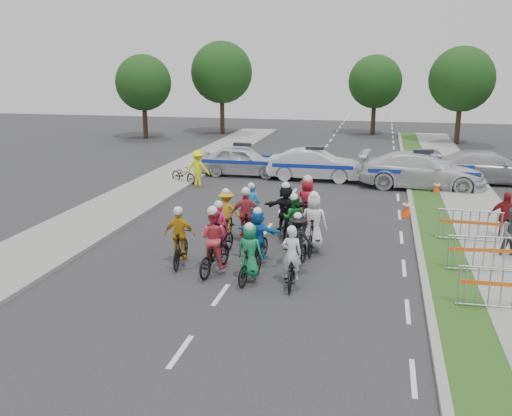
% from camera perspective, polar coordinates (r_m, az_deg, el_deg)
% --- Properties ---
extents(ground, '(90.00, 90.00, 0.00)m').
position_cam_1_polar(ground, '(14.66, -3.53, -8.67)').
color(ground, '#28282B').
rests_on(ground, ground).
extents(curb_right, '(0.20, 60.00, 0.12)m').
position_cam_1_polar(curb_right, '(18.87, 15.94, -3.67)').
color(curb_right, gray).
rests_on(curb_right, ground).
extents(grass_strip, '(1.20, 60.00, 0.11)m').
position_cam_1_polar(grass_strip, '(18.93, 18.05, -3.79)').
color(grass_strip, '#224717').
rests_on(grass_strip, ground).
extents(sidewalk_right, '(2.40, 60.00, 0.13)m').
position_cam_1_polar(sidewalk_right, '(19.20, 23.41, -4.00)').
color(sidewalk_right, gray).
rests_on(sidewalk_right, ground).
extents(sidewalk_left, '(3.00, 60.00, 0.13)m').
position_cam_1_polar(sidewalk_left, '(21.45, -16.68, -1.54)').
color(sidewalk_left, gray).
rests_on(sidewalk_left, ground).
extents(rider_0, '(0.66, 1.66, 1.67)m').
position_cam_1_polar(rider_0, '(15.05, 3.59, -5.75)').
color(rider_0, black).
rests_on(rider_0, ground).
extents(rider_1, '(0.77, 1.65, 1.68)m').
position_cam_1_polar(rider_1, '(15.23, -0.61, -5.07)').
color(rider_1, black).
rests_on(rider_1, ground).
extents(rider_2, '(0.92, 1.98, 1.94)m').
position_cam_1_polar(rider_2, '(15.93, -4.22, -3.99)').
color(rider_2, black).
rests_on(rider_2, ground).
extents(rider_3, '(0.93, 1.74, 1.78)m').
position_cam_1_polar(rider_3, '(16.58, -7.59, -3.44)').
color(rider_3, black).
rests_on(rider_3, ground).
extents(rider_4, '(1.00, 1.71, 1.69)m').
position_cam_1_polar(rider_4, '(16.22, 4.20, -3.86)').
color(rider_4, black).
rests_on(rider_4, ground).
extents(rider_5, '(1.41, 1.67, 1.71)m').
position_cam_1_polar(rider_5, '(16.63, 0.19, -3.12)').
color(rider_5, black).
rests_on(rider_5, ground).
extents(rider_6, '(0.91, 1.80, 1.75)m').
position_cam_1_polar(rider_6, '(17.30, -3.64, -2.95)').
color(rider_6, black).
rests_on(rider_6, ground).
extents(rider_7, '(0.85, 1.89, 1.96)m').
position_cam_1_polar(rider_7, '(17.61, 5.78, -2.08)').
color(rider_7, black).
rests_on(rider_7, ground).
extents(rider_8, '(0.73, 1.71, 1.74)m').
position_cam_1_polar(rider_8, '(18.24, 3.83, -1.80)').
color(rider_8, black).
rests_on(rider_8, ground).
extents(rider_9, '(1.01, 1.86, 1.89)m').
position_cam_1_polar(rider_9, '(18.42, -0.96, -1.38)').
color(rider_9, black).
rests_on(rider_9, ground).
extents(rider_10, '(0.98, 1.70, 1.69)m').
position_cam_1_polar(rider_10, '(19.14, -2.95, -0.98)').
color(rider_10, black).
rests_on(rider_10, ground).
extents(rider_11, '(1.54, 1.84, 1.89)m').
position_cam_1_polar(rider_11, '(19.20, 3.01, -0.52)').
color(rider_11, black).
rests_on(rider_11, ground).
extents(rider_12, '(0.89, 1.71, 1.66)m').
position_cam_1_polar(rider_12, '(20.18, -0.41, -0.46)').
color(rider_12, black).
rests_on(rider_12, ground).
extents(rider_13, '(0.86, 1.92, 2.00)m').
position_cam_1_polar(rider_13, '(19.86, 5.14, -0.11)').
color(rider_13, black).
rests_on(rider_13, ground).
extents(police_car_0, '(4.47, 1.81, 1.52)m').
position_cam_1_polar(police_car_0, '(29.60, -1.37, 4.75)').
color(police_car_0, silver).
rests_on(police_car_0, ground).
extents(police_car_1, '(4.61, 1.61, 1.52)m').
position_cam_1_polar(police_car_1, '(28.57, 5.86, 4.32)').
color(police_car_1, silver).
rests_on(police_car_1, ground).
extents(police_car_2, '(5.89, 2.79, 1.66)m').
position_cam_1_polar(police_car_2, '(27.60, 16.27, 3.60)').
color(police_car_2, silver).
rests_on(police_car_2, ground).
extents(civilian_sedan, '(5.40, 2.37, 1.54)m').
position_cam_1_polar(civilian_sedan, '(29.89, 22.22, 3.79)').
color(civilian_sedan, '#AAAAAF').
rests_on(civilian_sedan, ground).
extents(spectator_2, '(1.06, 0.73, 1.67)m').
position_cam_1_polar(spectator_2, '(20.29, 23.63, -0.80)').
color(spectator_2, maroon).
rests_on(spectator_2, ground).
extents(marshal_hiviz, '(1.14, 0.70, 1.72)m').
position_cam_1_polar(marshal_hiviz, '(27.10, -5.81, 3.98)').
color(marshal_hiviz, '#FFFD0D').
rests_on(marshal_hiviz, ground).
extents(barrier_0, '(2.01, 0.53, 1.12)m').
position_cam_1_polar(barrier_0, '(14.61, 23.33, -7.59)').
color(barrier_0, '#A5A8AD').
rests_on(barrier_0, ground).
extents(barrier_1, '(2.03, 0.67, 1.12)m').
position_cam_1_polar(barrier_1, '(16.95, 21.83, -4.44)').
color(barrier_1, '#A5A8AD').
rests_on(barrier_1, ground).
extents(barrier_2, '(2.02, 0.59, 1.12)m').
position_cam_1_polar(barrier_2, '(19.65, 20.58, -1.80)').
color(barrier_2, '#A5A8AD').
rests_on(barrier_2, ground).
extents(cone_0, '(0.40, 0.40, 0.70)m').
position_cam_1_polar(cone_0, '(22.47, 14.79, 0.04)').
color(cone_0, '#F24C0C').
rests_on(cone_0, ground).
extents(cone_1, '(0.40, 0.40, 0.70)m').
position_cam_1_polar(cone_1, '(26.51, 17.62, 2.00)').
color(cone_1, '#F24C0C').
rests_on(cone_1, ground).
extents(parked_bike, '(1.71, 1.30, 0.86)m').
position_cam_1_polar(parked_bike, '(27.92, -7.27, 3.36)').
color(parked_bike, black).
rests_on(parked_bike, ground).
extents(tree_0, '(4.20, 4.20, 6.30)m').
position_cam_1_polar(tree_0, '(44.67, -11.21, 12.18)').
color(tree_0, '#382619').
rests_on(tree_0, ground).
extents(tree_1, '(4.55, 4.55, 6.82)m').
position_cam_1_polar(tree_1, '(43.27, 19.89, 12.01)').
color(tree_1, '#382619').
rests_on(tree_1, ground).
extents(tree_3, '(4.90, 4.90, 7.35)m').
position_cam_1_polar(tree_3, '(46.73, -3.45, 13.37)').
color(tree_3, '#382619').
rests_on(tree_3, ground).
extents(tree_4, '(4.20, 4.20, 6.30)m').
position_cam_1_polar(tree_4, '(46.97, 11.83, 12.25)').
color(tree_4, '#382619').
rests_on(tree_4, ground).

